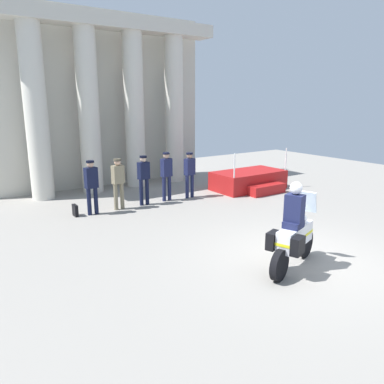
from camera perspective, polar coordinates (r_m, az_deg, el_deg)
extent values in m
plane|color=gray|center=(9.01, 16.36, -9.76)|extent=(28.00, 28.00, 0.00)
cube|color=beige|center=(16.23, -13.37, 13.18)|extent=(9.02, 0.30, 6.92)
cylinder|color=beige|center=(14.46, -22.40, 10.81)|extent=(0.78, 0.78, 6.06)
cylinder|color=beige|center=(14.98, -15.26, 11.41)|extent=(0.78, 0.78, 6.06)
cylinder|color=beige|center=(15.71, -8.67, 11.81)|extent=(0.78, 0.78, 6.06)
cylinder|color=beige|center=(16.62, -2.72, 12.04)|extent=(0.78, 0.78, 6.06)
cube|color=beige|center=(15.57, -12.53, 23.77)|extent=(9.02, 0.98, 0.50)
cube|color=#A51919|center=(15.40, 8.46, 1.79)|extent=(2.88, 1.55, 0.73)
cube|color=#A51919|center=(14.73, 11.14, 0.40)|extent=(1.58, 0.50, 0.37)
cylinder|color=silver|center=(13.85, 6.39, 3.95)|extent=(0.05, 0.05, 0.90)
cylinder|color=silver|center=(15.74, 13.94, 4.81)|extent=(0.05, 0.05, 0.90)
cylinder|color=black|center=(12.19, -15.21, -1.43)|extent=(0.13, 0.13, 0.85)
cylinder|color=black|center=(12.26, -14.24, -1.28)|extent=(0.13, 0.13, 0.85)
cube|color=black|center=(12.05, -14.93, 2.07)|extent=(0.41, 0.27, 0.64)
sphere|color=tan|center=(11.98, -15.06, 4.06)|extent=(0.21, 0.21, 0.21)
cylinder|color=black|center=(11.97, -15.08, 4.44)|extent=(0.24, 0.24, 0.06)
cylinder|color=#7A7056|center=(12.56, -11.38, -0.73)|extent=(0.13, 0.13, 0.87)
cylinder|color=#7A7056|center=(12.65, -10.47, -0.59)|extent=(0.13, 0.13, 0.87)
cube|color=#7A7056|center=(12.45, -11.07, 2.60)|extent=(0.41, 0.27, 0.59)
sphere|color=tan|center=(12.38, -11.16, 4.43)|extent=(0.21, 0.21, 0.21)
cylinder|color=#494334|center=(12.37, -11.18, 4.78)|extent=(0.24, 0.24, 0.06)
cylinder|color=black|center=(12.95, -7.63, -0.06)|extent=(0.13, 0.13, 0.90)
cylinder|color=black|center=(13.05, -6.77, 0.07)|extent=(0.13, 0.13, 0.90)
cube|color=black|center=(12.85, -7.29, 3.20)|extent=(0.41, 0.27, 0.57)
sphere|color=beige|center=(12.78, -7.35, 4.93)|extent=(0.21, 0.21, 0.21)
cylinder|color=black|center=(12.77, -7.36, 5.28)|extent=(0.24, 0.24, 0.06)
cylinder|color=#191E42|center=(13.43, -4.22, 0.46)|extent=(0.13, 0.13, 0.88)
cylinder|color=#191E42|center=(13.54, -3.42, 0.58)|extent=(0.13, 0.13, 0.88)
cube|color=#191E42|center=(13.33, -3.87, 3.69)|extent=(0.41, 0.27, 0.63)
sphere|color=tan|center=(13.26, -3.90, 5.48)|extent=(0.21, 0.21, 0.21)
cylinder|color=black|center=(13.25, -3.90, 5.82)|extent=(0.24, 0.24, 0.06)
cylinder|color=#191E42|center=(13.82, -0.74, 0.82)|extent=(0.13, 0.13, 0.85)
cylinder|color=#191E42|center=(13.94, 0.01, 0.94)|extent=(0.13, 0.13, 0.85)
cube|color=#191E42|center=(13.74, -0.36, 3.82)|extent=(0.41, 0.27, 0.60)
sphere|color=tan|center=(13.67, -0.37, 5.49)|extent=(0.21, 0.21, 0.21)
cylinder|color=black|center=(13.66, -0.37, 5.82)|extent=(0.24, 0.24, 0.06)
cylinder|color=black|center=(9.08, 16.74, -7.44)|extent=(0.64, 0.30, 0.64)
cylinder|color=black|center=(7.82, 12.99, -10.68)|extent=(0.65, 0.34, 0.64)
cube|color=silver|center=(8.30, 15.18, -6.39)|extent=(1.28, 0.70, 0.44)
ellipsoid|color=silver|center=(8.33, 15.71, -4.02)|extent=(0.60, 0.47, 0.26)
cube|color=yellow|center=(8.31, 15.18, -6.52)|extent=(1.30, 0.72, 0.06)
cube|color=silver|center=(8.66, 16.92, -1.37)|extent=(0.28, 0.43, 0.47)
cube|color=black|center=(7.96, 12.09, -7.09)|extent=(0.40, 0.29, 0.36)
cube|color=black|center=(7.77, 15.59, -7.80)|extent=(0.40, 0.29, 0.36)
cube|color=#191E42|center=(8.10, 15.00, -4.71)|extent=(0.49, 0.45, 0.14)
cube|color=#191E42|center=(8.00, 15.15, -2.33)|extent=(0.36, 0.42, 0.56)
sphere|color=silver|center=(7.92, 15.39, 0.56)|extent=(0.26, 0.26, 0.26)
cube|color=black|center=(12.25, -17.15, -2.67)|extent=(0.10, 0.32, 0.36)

